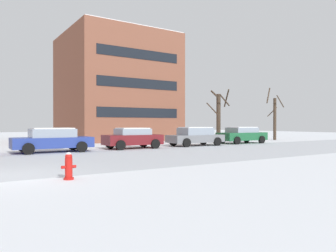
% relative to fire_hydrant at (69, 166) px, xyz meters
% --- Properties ---
extents(ground_plane, '(120.00, 120.00, 0.00)m').
position_rel_fire_hydrant_xyz_m(ground_plane, '(-1.36, 1.58, -0.41)').
color(ground_plane, white).
extents(fire_hydrant, '(0.44, 0.30, 0.82)m').
position_rel_fire_hydrant_xyz_m(fire_hydrant, '(0.00, 0.00, 0.00)').
color(fire_hydrant, red).
rests_on(fire_hydrant, ground).
extents(parked_car_blue, '(4.55, 2.20, 1.44)m').
position_rel_fire_hydrant_xyz_m(parked_car_blue, '(1.94, 10.00, 0.32)').
color(parked_car_blue, '#283D93').
rests_on(parked_car_blue, ground).
extents(parked_car_maroon, '(3.94, 2.06, 1.40)m').
position_rel_fire_hydrant_xyz_m(parked_car_maroon, '(7.21, 9.99, 0.31)').
color(parked_car_maroon, maroon).
rests_on(parked_car_maroon, ground).
extents(parked_car_gray, '(4.46, 2.06, 1.43)m').
position_rel_fire_hydrant_xyz_m(parked_car_gray, '(12.48, 9.85, 0.31)').
color(parked_car_gray, slate).
rests_on(parked_car_gray, ground).
extents(parked_car_green, '(4.46, 2.11, 1.41)m').
position_rel_fire_hydrant_xyz_m(parked_car_green, '(17.75, 10.13, 0.31)').
color(parked_car_green, '#1E6038').
rests_on(parked_car_green, ground).
extents(tree_far_right, '(1.95, 1.89, 4.85)m').
position_rel_fire_hydrant_xyz_m(tree_far_right, '(17.70, 13.03, 2.06)').
color(tree_far_right, '#423326').
rests_on(tree_far_right, ground).
extents(tree_far_left, '(1.70, 1.72, 5.50)m').
position_rel_fire_hydrant_xyz_m(tree_far_left, '(24.89, 12.47, 2.02)').
color(tree_far_left, '#423326').
rests_on(tree_far_left, ground).
extents(building_far_right, '(10.40, 10.49, 10.90)m').
position_rel_fire_hydrant_xyz_m(building_far_right, '(11.38, 22.03, 5.04)').
color(building_far_right, brown).
rests_on(building_far_right, ground).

